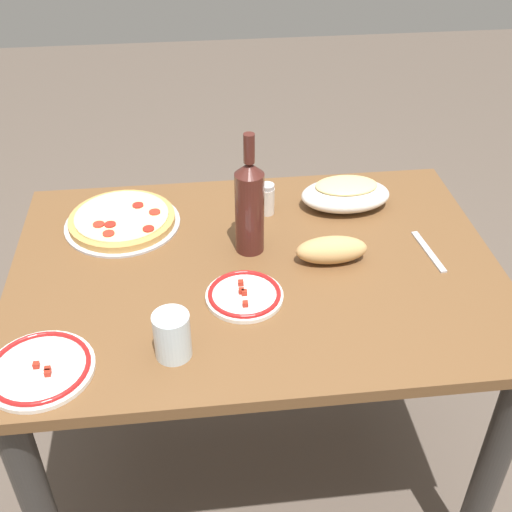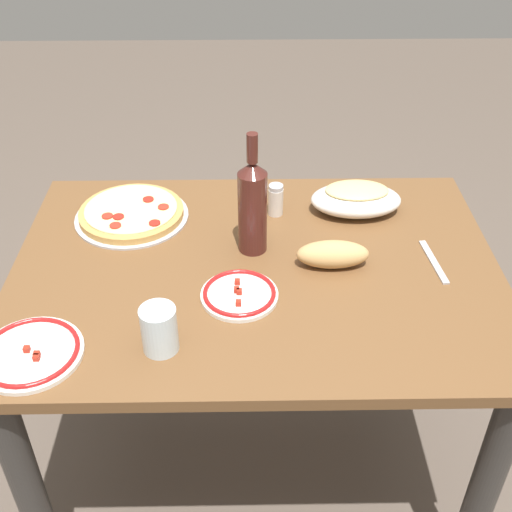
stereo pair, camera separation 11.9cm
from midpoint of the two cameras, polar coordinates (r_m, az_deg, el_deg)
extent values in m
plane|color=brown|center=(2.09, -1.72, -17.72)|extent=(8.00, 8.00, 0.00)
cube|color=brown|center=(1.54, -2.21, -1.41)|extent=(1.17, 0.83, 0.03)
cylinder|color=#33302D|center=(1.69, 18.07, -17.78)|extent=(0.07, 0.07, 0.73)
cylinder|color=#33302D|center=(2.10, -17.18, -4.57)|extent=(0.07, 0.07, 0.73)
cylinder|color=#33302D|center=(2.14, 11.29, -2.58)|extent=(0.07, 0.07, 0.73)
cylinder|color=#B7B7BC|center=(1.73, -13.69, 2.76)|extent=(0.30, 0.30, 0.01)
cylinder|color=tan|center=(1.72, -13.75, 3.09)|extent=(0.27, 0.27, 0.02)
cylinder|color=beige|center=(1.71, -13.80, 3.42)|extent=(0.24, 0.24, 0.01)
cylinder|color=maroon|center=(1.64, -11.59, 2.32)|extent=(0.03, 0.03, 0.00)
cylinder|color=maroon|center=(1.74, -12.38, 4.37)|extent=(0.03, 0.03, 0.00)
cylinder|color=#B22D1E|center=(1.68, -15.77, 2.67)|extent=(0.03, 0.03, 0.00)
cylinder|color=maroon|center=(1.68, -14.81, 2.67)|extent=(0.03, 0.03, 0.00)
cylinder|color=#B22D1E|center=(1.70, -10.98, 3.80)|extent=(0.03, 0.03, 0.00)
cylinder|color=#B22D1E|center=(1.64, -14.99, 1.89)|extent=(0.03, 0.03, 0.00)
ellipsoid|color=white|center=(1.74, 5.99, 5.34)|extent=(0.24, 0.15, 0.07)
ellipsoid|color=#AD2819|center=(1.74, 6.02, 5.68)|extent=(0.20, 0.12, 0.03)
ellipsoid|color=#EFD684|center=(1.73, 6.06, 6.19)|extent=(0.17, 0.10, 0.02)
cylinder|color=#471E19|center=(1.53, -2.81, 3.78)|extent=(0.07, 0.07, 0.21)
cone|color=#471E19|center=(1.47, -2.95, 7.72)|extent=(0.07, 0.07, 0.03)
cylinder|color=#471E19|center=(1.45, -3.01, 9.46)|extent=(0.03, 0.03, 0.07)
cylinder|color=silver|center=(1.30, -10.08, -7.04)|extent=(0.07, 0.07, 0.10)
cylinder|color=white|center=(1.36, -21.02, -9.50)|extent=(0.21, 0.21, 0.01)
torus|color=red|center=(1.36, -21.10, -9.26)|extent=(0.20, 0.20, 0.01)
cube|color=#AD2819|center=(1.36, -21.34, -9.09)|extent=(0.01, 0.01, 0.01)
cube|color=#AD2819|center=(1.34, -20.48, -9.78)|extent=(0.01, 0.01, 0.01)
cube|color=#AD2819|center=(1.34, -20.48, -9.53)|extent=(0.01, 0.01, 0.01)
cylinder|color=white|center=(1.44, -3.41, -3.66)|extent=(0.17, 0.17, 0.01)
torus|color=red|center=(1.44, -3.42, -3.42)|extent=(0.16, 0.16, 0.01)
cube|color=#AD2819|center=(1.40, -3.39, -4.33)|extent=(0.01, 0.01, 0.01)
cube|color=#AD2819|center=(1.43, -3.43, -3.33)|extent=(0.01, 0.01, 0.01)
cube|color=#AD2819|center=(1.44, -3.68, -3.17)|extent=(0.01, 0.01, 0.01)
cube|color=#AD2819|center=(1.46, -3.70, -2.47)|extent=(0.01, 0.01, 0.01)
ellipsoid|color=tan|center=(1.53, 4.54, 0.38)|extent=(0.17, 0.07, 0.07)
cylinder|color=silver|center=(1.71, -1.03, 4.86)|extent=(0.04, 0.04, 0.07)
cylinder|color=#B7B7BC|center=(1.68, -1.05, 6.12)|extent=(0.04, 0.04, 0.01)
cube|color=#B7B7BC|center=(1.62, 13.02, 0.34)|extent=(0.03, 0.17, 0.00)
camera|label=1|loc=(0.06, -92.26, -1.67)|focal=45.12mm
camera|label=2|loc=(0.06, 87.74, 1.67)|focal=45.12mm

